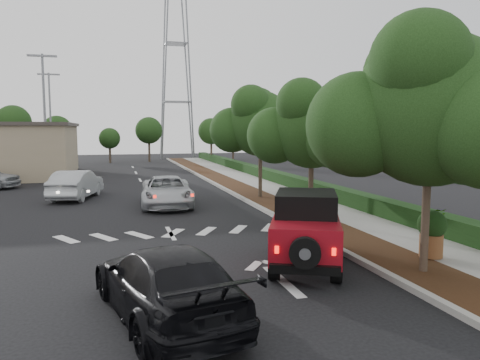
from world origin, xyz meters
name	(u,v)px	position (x,y,z in m)	size (l,w,h in m)	color
ground	(202,289)	(0.00, 0.00, 0.00)	(120.00, 120.00, 0.00)	black
curb	(247,201)	(4.60, 12.00, 0.07)	(0.20, 70.00, 0.15)	#9E9B93
planting_strip	(266,201)	(5.60, 12.00, 0.06)	(1.80, 70.00, 0.12)	black
sidewalk	(301,199)	(7.50, 12.00, 0.06)	(2.00, 70.00, 0.12)	gray
hedge	(325,192)	(8.90, 12.00, 0.40)	(0.80, 70.00, 0.80)	black
transmission_tower	(178,159)	(6.00, 48.00, 0.00)	(7.00, 4.00, 28.00)	slate
street_tree_near	(423,275)	(5.60, -0.50, 0.00)	(3.80, 3.80, 5.92)	black
street_tree_mid	(310,222)	(5.60, 6.50, 0.00)	(3.20, 3.20, 5.32)	black
street_tree_far	(260,199)	(5.60, 13.00, 0.00)	(3.40, 3.40, 5.62)	black
light_pole_a	(48,180)	(-6.50, 26.00, 0.00)	(2.00, 0.22, 9.00)	slate
light_pole_b	(53,167)	(-7.50, 38.00, 0.00)	(2.00, 0.22, 9.00)	slate
red_jeep	(306,228)	(3.08, 1.15, 1.01)	(3.02, 4.07, 1.99)	black
silver_suv_ahead	(167,191)	(0.57, 12.03, 0.71)	(2.36, 5.12, 1.42)	#B7BBBF
black_suv_oncoming	(165,282)	(-1.00, -1.46, 0.72)	(2.01, 4.94, 1.43)	black
silver_sedan_oncoming	(76,184)	(-3.80, 15.71, 0.76)	(1.61, 4.61, 1.52)	#ABAFB3
terracotta_planter	(432,229)	(6.60, 0.52, 0.94)	(0.80, 0.80, 1.39)	brown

